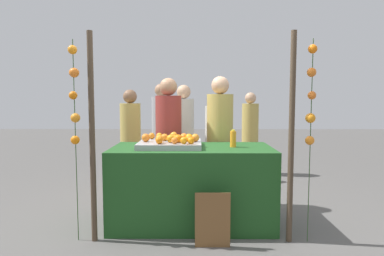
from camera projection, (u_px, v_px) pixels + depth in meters
name	position (u px, v px, depth m)	size (l,w,h in m)	color
ground_plane	(192.00, 223.00, 3.88)	(24.00, 24.00, 0.00)	#565451
stall_counter	(192.00, 185.00, 3.85)	(1.78, 0.88, 0.88)	#1E4C1E
orange_tray	(170.00, 144.00, 3.82)	(0.69, 0.63, 0.06)	#9EA0A5
orange_0	(175.00, 138.00, 3.79)	(0.08, 0.08, 0.08)	orange
orange_1	(189.00, 139.00, 3.73)	(0.08, 0.08, 0.08)	orange
orange_2	(152.00, 136.00, 4.04)	(0.08, 0.08, 0.08)	orange
orange_3	(175.00, 141.00, 3.61)	(0.07, 0.07, 0.07)	orange
orange_4	(159.00, 140.00, 3.60)	(0.08, 0.08, 0.08)	orange
orange_5	(184.00, 137.00, 3.90)	(0.08, 0.08, 0.08)	orange
orange_6	(146.00, 138.00, 3.78)	(0.09, 0.09, 0.09)	orange
orange_7	(159.00, 136.00, 4.06)	(0.07, 0.07, 0.07)	orange
orange_8	(189.00, 137.00, 3.84)	(0.08, 0.08, 0.08)	orange
orange_9	(191.00, 141.00, 3.60)	(0.07, 0.07, 0.07)	orange
orange_10	(174.00, 135.00, 4.07)	(0.08, 0.08, 0.08)	orange
orange_11	(184.00, 140.00, 3.60)	(0.08, 0.08, 0.08)	orange
orange_12	(165.00, 137.00, 3.86)	(0.08, 0.08, 0.08)	orange
orange_13	(171.00, 139.00, 3.71)	(0.09, 0.09, 0.09)	orange
orange_14	(195.00, 138.00, 3.79)	(0.09, 0.09, 0.09)	orange
orange_15	(159.00, 139.00, 3.69)	(0.09, 0.09, 0.09)	orange
orange_16	(184.00, 137.00, 3.97)	(0.07, 0.07, 0.07)	orange
orange_17	(178.00, 138.00, 3.72)	(0.09, 0.09, 0.09)	orange
juice_bottle	(233.00, 139.00, 3.80)	(0.07, 0.07, 0.20)	orange
chalkboard_sign	(213.00, 220.00, 3.25)	(0.34, 0.03, 0.54)	brown
vendor_left	(169.00, 147.00, 4.46)	(0.34, 0.34, 1.68)	maroon
vendor_right	(220.00, 146.00, 4.47)	(0.34, 0.34, 1.71)	tan
crowd_person_0	(131.00, 144.00, 5.24)	(0.31, 0.31, 1.56)	tan
crowd_person_1	(214.00, 140.00, 5.91)	(0.30, 0.30, 1.49)	beige
crowd_person_2	(250.00, 136.00, 6.38)	(0.31, 0.31, 1.53)	tan
crowd_person_3	(162.00, 135.00, 5.97)	(0.34, 0.34, 1.68)	#99999E
crowd_person_4	(184.00, 139.00, 5.49)	(0.33, 0.33, 1.64)	beige
canopy_post_left	(92.00, 138.00, 3.33)	(0.06, 0.06, 2.06)	#473828
canopy_post_right	(291.00, 138.00, 3.31)	(0.06, 0.06, 2.06)	#473828
garland_strand_left	(74.00, 96.00, 3.31)	(0.10, 0.11, 1.99)	#2D4C23
garland_strand_right	(311.00, 99.00, 3.27)	(0.10, 0.11, 1.99)	#2D4C23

